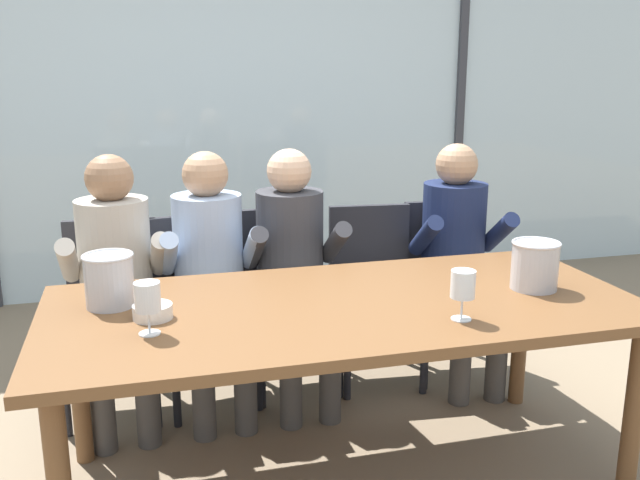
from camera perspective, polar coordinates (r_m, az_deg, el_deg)
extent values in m
plane|color=#847056|center=(3.71, -2.65, -10.73)|extent=(14.00, 14.00, 0.00)
cube|color=silver|center=(4.87, -6.76, 10.99)|extent=(7.36, 0.03, 2.60)
cube|color=#38383D|center=(5.35, 11.44, 11.08)|extent=(0.06, 0.06, 2.60)
cube|color=#386633|center=(8.77, -10.54, 10.43)|extent=(13.36, 2.40, 2.06)
cube|color=brown|center=(2.55, 2.05, -5.57)|extent=(2.16, 0.98, 0.04)
cylinder|color=brown|center=(2.82, 24.44, -12.82)|extent=(0.07, 0.07, 0.68)
cylinder|color=brown|center=(2.96, -19.26, -11.06)|extent=(0.07, 0.07, 0.68)
cylinder|color=brown|center=(3.39, 16.17, -7.50)|extent=(0.07, 0.07, 0.68)
cube|color=#232328|center=(3.28, -16.83, -6.53)|extent=(0.47, 0.47, 0.03)
cube|color=#232328|center=(3.40, -16.78, -1.83)|extent=(0.42, 0.07, 0.42)
cylinder|color=#232328|center=(3.21, -20.30, -11.57)|extent=(0.04, 0.04, 0.42)
cylinder|color=#232328|center=(3.17, -13.38, -11.40)|extent=(0.04, 0.04, 0.42)
cylinder|color=#232328|center=(3.56, -19.36, -8.95)|extent=(0.04, 0.04, 0.42)
cylinder|color=#232328|center=(3.52, -13.16, -8.76)|extent=(0.04, 0.04, 0.42)
cube|color=#232328|center=(3.28, -9.44, -6.04)|extent=(0.50, 0.50, 0.03)
cube|color=#232328|center=(3.40, -10.43, -1.43)|extent=(0.42, 0.10, 0.42)
cylinder|color=#232328|center=(3.16, -11.80, -11.39)|extent=(0.04, 0.04, 0.42)
cylinder|color=#232328|center=(3.25, -5.13, -10.42)|extent=(0.04, 0.04, 0.42)
cylinder|color=#232328|center=(3.50, -13.12, -8.86)|extent=(0.04, 0.04, 0.42)
cylinder|color=#232328|center=(3.58, -7.09, -8.07)|extent=(0.04, 0.04, 0.42)
cube|color=#232328|center=(3.39, -2.38, -5.19)|extent=(0.45, 0.45, 0.03)
cube|color=#232328|center=(3.51, -3.19, -0.72)|extent=(0.42, 0.04, 0.42)
cylinder|color=#232328|center=(3.27, -4.84, -10.26)|extent=(0.04, 0.04, 0.42)
cylinder|color=#232328|center=(3.35, 1.63, -9.56)|extent=(0.04, 0.04, 0.42)
cylinder|color=#232328|center=(3.61, -6.02, -7.84)|extent=(0.04, 0.04, 0.42)
cylinder|color=#232328|center=(3.69, -0.15, -7.28)|extent=(0.04, 0.04, 0.42)
cube|color=#232328|center=(3.47, 4.76, -4.80)|extent=(0.48, 0.48, 0.03)
cube|color=#232328|center=(3.59, 4.05, -0.42)|extent=(0.42, 0.08, 0.42)
cylinder|color=#232328|center=(3.34, 2.28, -9.69)|extent=(0.04, 0.04, 0.42)
cylinder|color=#232328|center=(3.43, 8.59, -9.17)|extent=(0.04, 0.04, 0.42)
cylinder|color=#232328|center=(3.68, 1.06, -7.34)|extent=(0.04, 0.04, 0.42)
cylinder|color=#232328|center=(3.76, 6.80, -6.94)|extent=(0.04, 0.04, 0.42)
cube|color=#232328|center=(3.62, 10.86, -4.19)|extent=(0.49, 0.49, 0.03)
cube|color=#232328|center=(3.74, 10.05, 0.00)|extent=(0.42, 0.09, 0.42)
cylinder|color=#232328|center=(3.47, 8.68, -8.86)|extent=(0.04, 0.04, 0.42)
cylinder|color=#232328|center=(3.59, 14.56, -8.35)|extent=(0.04, 0.04, 0.42)
cylinder|color=#232328|center=(3.81, 7.07, -6.67)|extent=(0.04, 0.04, 0.42)
cylinder|color=#232328|center=(3.92, 12.48, -6.30)|extent=(0.04, 0.04, 0.42)
cylinder|color=#B7AD9E|center=(3.24, -16.54, -1.30)|extent=(0.33, 0.33, 0.52)
sphere|color=#936B4C|center=(3.17, -16.98, 4.90)|extent=(0.21, 0.21, 0.21)
cube|color=#47423D|center=(3.13, -17.82, -6.94)|extent=(0.14, 0.40, 0.13)
cube|color=#47423D|center=(3.13, -14.51, -6.72)|extent=(0.14, 0.40, 0.13)
cylinder|color=#47423D|center=(3.04, -17.52, -12.58)|extent=(0.10, 0.10, 0.45)
cylinder|color=#47423D|center=(3.04, -14.05, -12.34)|extent=(0.10, 0.10, 0.45)
cylinder|color=#B7AD9E|center=(3.12, -20.03, -1.64)|extent=(0.09, 0.33, 0.26)
cylinder|color=#B7AD9E|center=(3.12, -13.07, -1.15)|extent=(0.09, 0.33, 0.26)
cylinder|color=#9EB2D1|center=(3.25, -9.19, -0.83)|extent=(0.33, 0.33, 0.52)
sphere|color=tan|center=(3.18, -9.44, 5.36)|extent=(0.21, 0.21, 0.21)
cube|color=#47423D|center=(3.13, -10.20, -6.45)|extent=(0.14, 0.40, 0.13)
cube|color=#47423D|center=(3.15, -6.93, -6.19)|extent=(0.14, 0.40, 0.13)
cylinder|color=#47423D|center=(3.04, -9.59, -12.06)|extent=(0.10, 0.10, 0.45)
cylinder|color=#47423D|center=(3.07, -6.18, -11.75)|extent=(0.10, 0.10, 0.45)
cylinder|color=#9EB2D1|center=(3.11, -12.41, -1.15)|extent=(0.09, 0.33, 0.26)
cylinder|color=#9EB2D1|center=(3.16, -5.52, -0.67)|extent=(0.09, 0.33, 0.26)
cylinder|color=#38383D|center=(3.31, -2.49, -0.39)|extent=(0.32, 0.32, 0.52)
sphere|color=#DBAD89|center=(3.24, -2.56, 5.69)|extent=(0.21, 0.21, 0.21)
cube|color=#47423D|center=(3.18, -3.25, -5.90)|extent=(0.13, 0.40, 0.13)
cube|color=#47423D|center=(3.22, -0.10, -5.63)|extent=(0.13, 0.40, 0.13)
cylinder|color=#47423D|center=(3.10, -2.43, -11.39)|extent=(0.10, 0.10, 0.45)
cylinder|color=#47423D|center=(3.14, 0.85, -11.04)|extent=(0.10, 0.10, 0.45)
cylinder|color=#38383D|center=(3.16, -5.40, -0.68)|extent=(0.08, 0.32, 0.26)
cylinder|color=#38383D|center=(3.24, 1.25, -0.24)|extent=(0.08, 0.32, 0.26)
cylinder|color=#192347|center=(3.59, 10.93, 0.51)|extent=(0.35, 0.35, 0.52)
sphere|color=tan|center=(3.52, 11.20, 6.12)|extent=(0.21, 0.21, 0.21)
cube|color=#47423D|center=(3.45, 10.51, -4.53)|extent=(0.16, 0.41, 0.13)
cube|color=#47423D|center=(3.51, 13.27, -4.32)|extent=(0.16, 0.41, 0.13)
cylinder|color=#47423D|center=(3.36, 11.52, -9.55)|extent=(0.10, 0.10, 0.45)
cylinder|color=#47423D|center=(3.43, 14.36, -9.23)|extent=(0.10, 0.10, 0.45)
cylinder|color=#192347|center=(3.41, 8.68, 0.33)|extent=(0.11, 0.33, 0.26)
cylinder|color=#192347|center=(3.55, 14.51, 0.58)|extent=(0.11, 0.33, 0.26)
cylinder|color=#B7B7BC|center=(2.79, 17.28, -2.06)|extent=(0.18, 0.18, 0.18)
torus|color=silver|center=(2.77, 17.42, -0.25)|extent=(0.19, 0.19, 0.01)
cylinder|color=#B7B7BC|center=(2.58, -16.97, -3.25)|extent=(0.17, 0.17, 0.19)
torus|color=silver|center=(2.56, -17.12, -1.24)|extent=(0.18, 0.18, 0.01)
cylinder|color=silver|center=(2.44, -13.62, -5.75)|extent=(0.14, 0.14, 0.05)
cylinder|color=silver|center=(2.32, -13.85, -7.48)|extent=(0.07, 0.07, 0.00)
cylinder|color=silver|center=(2.30, -13.91, -6.56)|extent=(0.01, 0.01, 0.07)
cylinder|color=silver|center=(2.27, -14.04, -4.56)|extent=(0.08, 0.08, 0.09)
cylinder|color=maroon|center=(2.28, -14.00, -5.19)|extent=(0.07, 0.07, 0.04)
cylinder|color=silver|center=(2.42, 11.55, -6.39)|extent=(0.07, 0.07, 0.00)
cylinder|color=silver|center=(2.41, 11.60, -5.51)|extent=(0.01, 0.01, 0.07)
cylinder|color=silver|center=(2.38, 11.70, -3.58)|extent=(0.08, 0.08, 0.09)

